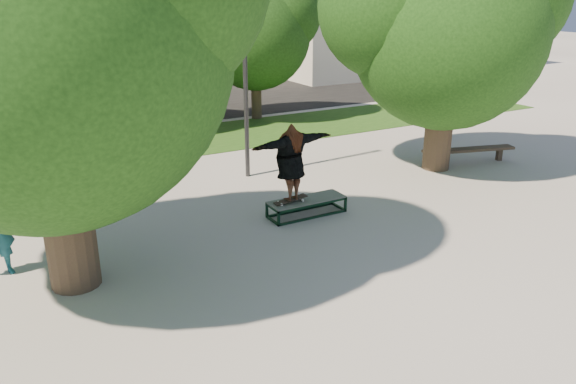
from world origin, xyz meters
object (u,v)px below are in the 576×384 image
bench (468,151)px  car_silver_a (6,104)px  tree_right (444,19)px  car_silver_b (169,86)px  car_dark (6,105)px  lamppost (245,59)px  car_grey (156,92)px  grind_box (307,207)px  tree_left (32,18)px

bench → car_silver_a: car_silver_a is taller
tree_right → car_silver_b: (-3.35, 13.34, -3.35)m
bench → car_dark: 17.12m
lamppost → bench: 7.13m
bench → car_silver_b: bearing=125.2°
car_grey → grind_box: bearing=-86.1°
tree_right → lamppost: bearing=158.7°
tree_right → car_silver_a: bearing=129.0°
grind_box → car_silver_a: 14.67m
grind_box → car_silver_b: car_silver_b is taller
tree_right → bench: tree_right is taller
grind_box → car_grey: (0.85, 14.15, 0.45)m
car_dark → car_silver_b: car_silver_b is taller
grind_box → car_dark: 14.85m
tree_left → grind_box: (5.24, 0.69, -4.23)m
bench → grind_box: bearing=-153.3°
car_grey → tree_left: bearing=-105.0°
grind_box → bench: bearing=10.6°
car_silver_a → car_grey: car_silver_a is taller
lamppost → car_silver_a: size_ratio=1.41×
lamppost → grind_box: size_ratio=3.39×
tree_right → grind_box: size_ratio=3.62×
car_grey → car_silver_b: car_silver_b is taller
car_dark → grind_box: bearing=-80.1°
tree_right → lamppost: (-4.92, 1.92, -0.94)m
bench → car_silver_a: bearing=148.3°
tree_right → bench: (1.32, -0.12, -3.73)m
tree_right → car_silver_b: size_ratio=1.27×
bench → car_grey: 14.07m
grind_box → car_grey: car_grey is taller
car_dark → car_silver_b: 6.78m
tree_left → tree_right: bearing=11.0°
car_silver_a → car_grey: 5.98m
bench → car_silver_a: 16.98m
car_silver_a → car_dark: (-0.00, 0.19, -0.07)m
tree_left → car_dark: 15.10m
tree_right → car_grey: bearing=107.8°
car_silver_a → car_dark: size_ratio=1.07×
tree_right → bench: 3.96m
tree_right → car_silver_b: 14.16m
tree_right → car_grey: (-4.12, 12.85, -3.45)m
car_grey → car_dark: bearing=-170.6°
bench → tree_right: bearing=-169.2°
tree_left → lamppost: 6.70m
lamppost → car_silver_b: bearing=82.2°
car_silver_b → grind_box: bearing=-91.4°
grind_box → car_dark: car_dark is taller
tree_right → car_dark: size_ratio=1.60×
tree_left → car_silver_a: size_ratio=1.64×
car_dark → car_grey: (5.97, 0.22, -0.03)m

